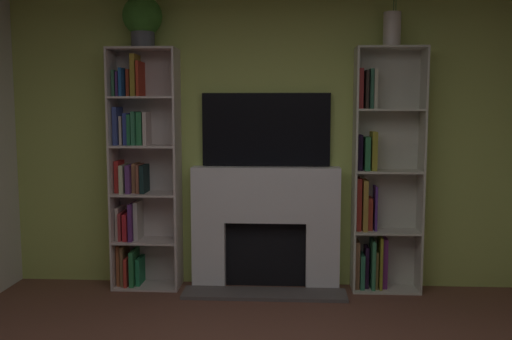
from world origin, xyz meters
TOP-DOWN VIEW (x-y plane):
  - wall_back_accent at (0.00, 2.69)m, footprint 4.72×0.06m
  - fireplace at (0.00, 2.56)m, footprint 1.41×0.50m
  - tv at (0.00, 2.63)m, footprint 1.13×0.06m
  - bookshelf_left at (-1.13, 2.54)m, footprint 0.59×0.31m
  - bookshelf_right at (0.99, 2.56)m, footprint 0.59×0.27m
  - potted_plant at (-1.06, 2.51)m, footprint 0.34×0.34m
  - vase_with_flowers at (1.06, 2.51)m, footprint 0.15×0.15m

SIDE VIEW (x-z plane):
  - fireplace at x=0.00m, z-range 0.02..1.11m
  - bookshelf_right at x=0.99m, z-range -0.10..2.01m
  - bookshelf_left at x=-1.13m, z-range -0.03..2.09m
  - wall_back_accent at x=0.00m, z-range 0.00..2.65m
  - tv at x=0.00m, z-range 1.09..1.73m
  - vase_with_flowers at x=1.06m, z-range 2.03..2.50m
  - potted_plant at x=-1.06m, z-range 2.14..2.59m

